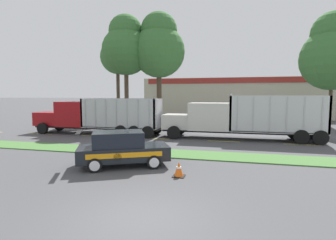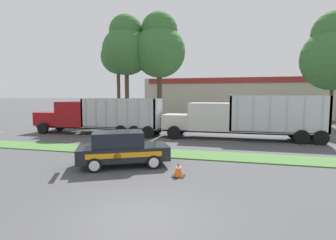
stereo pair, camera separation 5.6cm
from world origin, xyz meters
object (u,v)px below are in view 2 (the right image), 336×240
dump_truck_lead (226,119)px  dump_truck_mid (87,117)px  rally_car (122,148)px  traffic_cone (178,169)px

dump_truck_lead → dump_truck_mid: size_ratio=1.04×
dump_truck_mid → rally_car: bearing=-51.2°
dump_truck_mid → dump_truck_lead: bearing=1.0°
dump_truck_lead → dump_truck_mid: dump_truck_lead is taller
dump_truck_mid → rally_car: 11.99m
dump_truck_lead → traffic_cone: bearing=-99.1°
dump_truck_mid → rally_car: dump_truck_mid is taller
dump_truck_mid → traffic_cone: (10.55, -10.33, -1.18)m
dump_truck_lead → rally_car: (-4.75, -9.55, -0.69)m
dump_truck_mid → rally_car: size_ratio=2.51×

